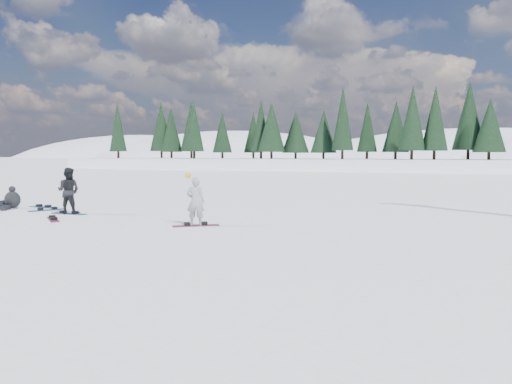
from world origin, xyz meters
TOP-DOWN VIEW (x-y plane):
  - ground at (0.00, 0.00)m, footprint 420.00×420.00m
  - alpine_backdrop at (-11.72, 189.16)m, footprint 412.50×227.00m
  - snowboarder_woman at (2.72, 0.03)m, footprint 0.67×0.56m
  - snowboarder_man at (-3.32, 1.09)m, footprint 1.02×0.88m
  - seated_rider at (-6.89, 1.71)m, footprint 0.84×1.23m
  - gear_bag at (-7.59, 1.97)m, footprint 0.53×0.44m
  - snowboard_woman at (2.72, 0.04)m, footprint 1.39×1.09m
  - snowboard_man at (-3.32, 1.09)m, footprint 1.51×0.32m
  - snowboard_loose_c at (-5.98, 2.55)m, footprint 1.52×0.46m
  - snowboard_loose_b at (-2.69, -0.42)m, footprint 1.31×1.20m
  - snowboard_loose_a at (-5.02, 1.76)m, footprint 0.90×1.47m

SIDE VIEW (x-z plane):
  - alpine_backdrop at x=-11.72m, z-range -40.57..12.63m
  - ground at x=0.00m, z-range 0.00..0.00m
  - snowboard_woman at x=2.72m, z-range 0.00..0.03m
  - snowboard_man at x=-3.32m, z-range 0.00..0.03m
  - snowboard_loose_c at x=-5.98m, z-range 0.00..0.03m
  - snowboard_loose_b at x=-2.69m, z-range 0.00..0.03m
  - snowboard_loose_a at x=-5.02m, z-range 0.00..0.03m
  - gear_bag at x=-7.59m, z-range 0.00..0.30m
  - seated_rider at x=-6.89m, z-range -0.11..0.85m
  - snowboarder_woman at x=2.72m, z-range -0.06..1.67m
  - snowboarder_man at x=-3.32m, z-range 0.00..1.79m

